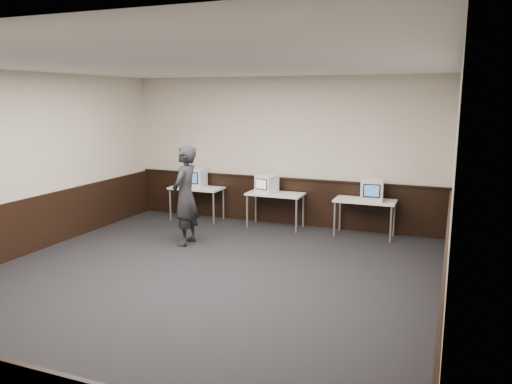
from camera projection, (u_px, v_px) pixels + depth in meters
floor at (194, 284)px, 7.47m from camera, size 8.00×8.00×0.00m
ceiling at (189, 64)px, 6.88m from camera, size 8.00×8.00×0.00m
back_wall at (282, 151)px, 10.82m from camera, size 7.00×0.00×7.00m
left_wall at (10, 167)px, 8.45m from camera, size 0.00×8.00×8.00m
right_wall at (452, 196)px, 5.90m from camera, size 0.00×8.00×8.00m
wainscot_back at (281, 201)px, 11.01m from camera, size 6.98×0.04×1.00m
wainscot_left at (17, 229)px, 8.65m from camera, size 0.04×7.98×1.00m
wainscot_right at (444, 284)px, 6.11m from camera, size 0.04×7.98×1.00m
wainscot_rail at (281, 178)px, 10.90m from camera, size 6.98×0.06×0.04m
desk_left at (197, 190)px, 11.32m from camera, size 1.20×0.60×0.75m
desk_center at (275, 196)px, 10.63m from camera, size 1.20×0.60×0.75m
desk_right at (365, 203)px, 9.94m from camera, size 1.20×0.60×0.75m
emac_left at (195, 177)px, 11.30m from camera, size 0.49×0.52×0.44m
emac_center at (267, 184)px, 10.63m from camera, size 0.47×0.48×0.38m
emac_right at (372, 190)px, 9.80m from camera, size 0.48×0.50×0.43m
person at (185, 196)px, 9.36m from camera, size 0.50×0.72×1.88m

